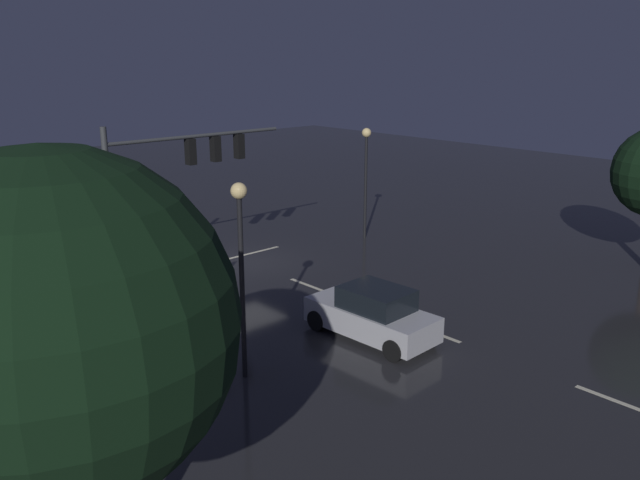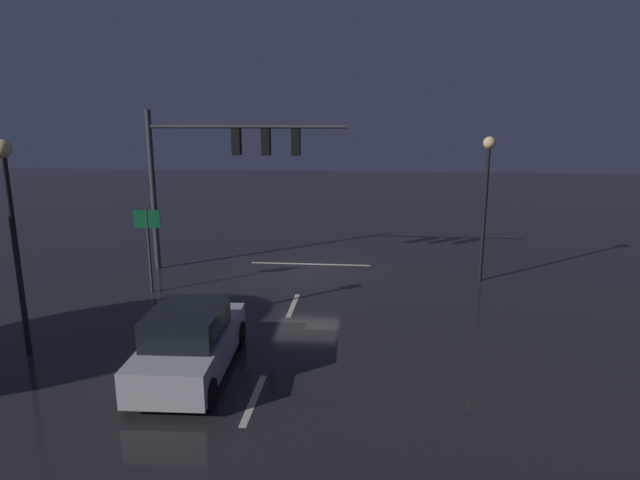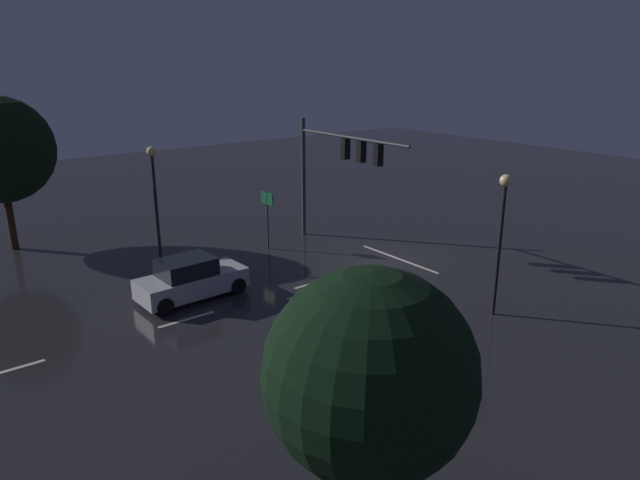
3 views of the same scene
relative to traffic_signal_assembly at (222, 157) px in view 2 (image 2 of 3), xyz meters
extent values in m
plane|color=#232326|center=(-3.26, -0.15, -4.51)|extent=(80.00, 80.00, 0.00)
cylinder|color=#383A3D|center=(2.84, 0.02, -1.36)|extent=(0.22, 0.22, 6.29)
cylinder|color=#383A3D|center=(-0.97, 0.02, 1.15)|extent=(7.61, 0.14, 0.14)
cube|color=black|center=(-0.59, 0.02, 0.58)|extent=(0.32, 0.36, 1.00)
sphere|color=black|center=(-0.59, -0.17, 0.90)|extent=(0.20, 0.20, 0.20)
sphere|color=black|center=(-0.59, -0.17, 0.58)|extent=(0.20, 0.20, 0.20)
sphere|color=#19F24C|center=(-0.59, -0.17, 0.26)|extent=(0.20, 0.20, 0.20)
cube|color=black|center=(-1.73, 0.02, 0.58)|extent=(0.32, 0.36, 1.00)
sphere|color=black|center=(-1.73, -0.17, 0.90)|extent=(0.20, 0.20, 0.20)
sphere|color=black|center=(-1.73, -0.17, 0.58)|extent=(0.20, 0.20, 0.20)
sphere|color=#19F24C|center=(-1.73, -0.17, 0.26)|extent=(0.20, 0.20, 0.20)
cube|color=black|center=(-2.87, 0.02, 0.58)|extent=(0.32, 0.36, 1.00)
sphere|color=black|center=(-2.87, -0.17, 0.90)|extent=(0.20, 0.20, 0.20)
sphere|color=black|center=(-2.87, -0.17, 0.58)|extent=(0.20, 0.20, 0.20)
sphere|color=#19F24C|center=(-2.87, -0.17, 0.26)|extent=(0.20, 0.20, 0.20)
cube|color=beige|center=(-3.26, 3.85, -4.51)|extent=(0.16, 2.20, 0.01)
cube|color=beige|center=(-3.26, 9.85, -4.51)|extent=(0.16, 2.20, 0.01)
cube|color=beige|center=(-3.26, -1.18, -4.51)|extent=(5.00, 0.16, 0.01)
cube|color=#B7B7BC|center=(-1.50, 8.74, -3.89)|extent=(1.97, 4.37, 0.80)
cube|color=black|center=(-1.51, 8.94, -3.15)|extent=(1.68, 2.16, 0.68)
cylinder|color=black|center=(-0.60, 7.18, -4.17)|extent=(0.25, 0.69, 0.68)
cylinder|color=black|center=(-2.27, 7.11, -4.17)|extent=(0.25, 0.69, 0.68)
cylinder|color=black|center=(-0.72, 10.37, -4.17)|extent=(0.25, 0.69, 0.68)
cylinder|color=black|center=(-2.40, 10.31, -4.17)|extent=(0.25, 0.69, 0.68)
sphere|color=#F9EFC6|center=(-0.76, 6.65, -3.84)|extent=(0.20, 0.20, 0.20)
sphere|color=#F9EFC6|center=(-2.06, 6.60, -3.84)|extent=(0.20, 0.20, 0.20)
cylinder|color=black|center=(-9.89, 0.48, -2.04)|extent=(0.14, 0.14, 4.95)
sphere|color=#F9D88C|center=(-9.89, 0.48, 0.62)|extent=(0.44, 0.44, 0.44)
cylinder|color=black|center=(3.04, 8.18, -1.95)|extent=(0.14, 0.14, 5.12)
sphere|color=#F9D88C|center=(3.04, 8.18, 0.79)|extent=(0.44, 0.44, 0.44)
cylinder|color=#383A3D|center=(1.89, 2.95, -3.03)|extent=(0.09, 0.09, 2.97)
cube|color=#0F6033|center=(1.89, 2.95, -1.89)|extent=(0.90, 0.15, 0.60)
camera|label=1|loc=(12.81, 21.89, 4.21)|focal=36.93mm
camera|label=2|loc=(-5.71, 20.28, 1.55)|focal=30.03mm
camera|label=3|loc=(-21.60, 17.78, 4.71)|focal=32.26mm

